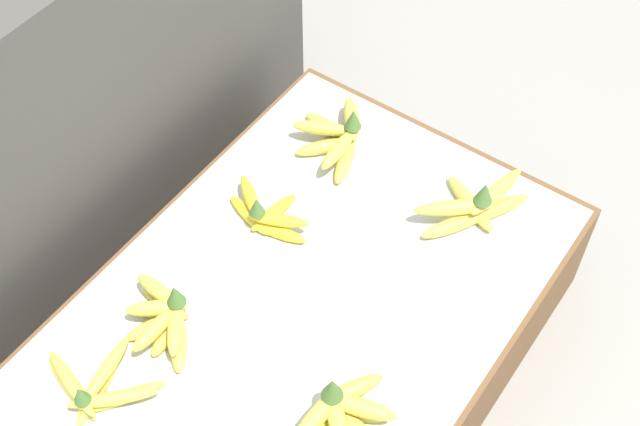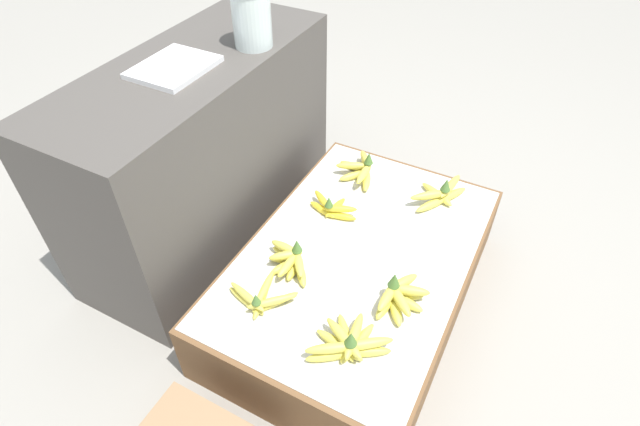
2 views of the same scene
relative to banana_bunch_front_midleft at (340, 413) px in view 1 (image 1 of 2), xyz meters
name	(u,v)px [view 1 (image 1 of 2)]	position (x,y,z in m)	size (l,w,h in m)	color
ground_plane	(298,376)	(0.14, 0.19, -0.29)	(10.00, 10.00, 0.00)	gray
display_platform	(297,345)	(0.14, 0.19, -0.16)	(1.11, 0.73, 0.26)	brown
back_vendor_table	(49,84)	(0.23, 0.90, 0.08)	(1.17, 0.46, 0.76)	#4C4742
banana_bunch_front_midleft	(340,413)	(0.00, 0.00, 0.00)	(0.21, 0.15, 0.11)	#DBCC4C
banana_bunch_front_right	(475,206)	(0.52, 0.03, 0.00)	(0.25, 0.18, 0.11)	#DBCC4C
banana_bunch_middle_left	(96,388)	(-0.20, 0.37, -0.01)	(0.18, 0.22, 0.09)	#DBCC4C
banana_bunch_middle_midleft	(164,318)	(-0.03, 0.37, 0.00)	(0.14, 0.19, 0.11)	#DBCC4C
banana_bunch_middle_midright	(265,214)	(0.27, 0.36, -0.01)	(0.13, 0.20, 0.09)	yellow
banana_bunch_middle_right	(339,135)	(0.53, 0.36, 0.00)	(0.23, 0.18, 0.11)	#DBCC4C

